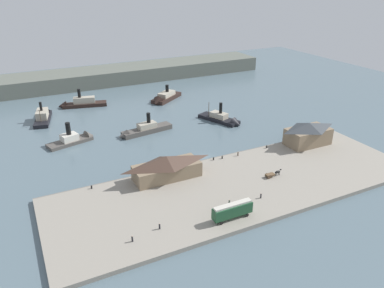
% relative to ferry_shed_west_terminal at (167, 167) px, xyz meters
% --- Properties ---
extents(ground_plane, '(320.00, 320.00, 0.00)m').
position_rel_ferry_shed_west_terminal_xyz_m(ground_plane, '(17.70, 9.18, -4.79)').
color(ground_plane, slate).
extents(quay_promenade, '(110.00, 36.00, 1.20)m').
position_rel_ferry_shed_west_terminal_xyz_m(quay_promenade, '(17.70, -12.82, -4.19)').
color(quay_promenade, gray).
rests_on(quay_promenade, ground).
extents(seawall_edge, '(110.00, 0.80, 1.00)m').
position_rel_ferry_shed_west_terminal_xyz_m(seawall_edge, '(17.70, 5.58, -4.29)').
color(seawall_edge, slate).
rests_on(seawall_edge, ground).
extents(ferry_shed_west_terminal, '(20.17, 8.07, 7.07)m').
position_rel_ferry_shed_west_terminal_xyz_m(ferry_shed_west_terminal, '(0.00, 0.00, 0.00)').
color(ferry_shed_west_terminal, '#847056').
rests_on(ferry_shed_west_terminal, quay_promenade).
extents(ferry_shed_central_terminal, '(15.84, 8.89, 8.13)m').
position_rel_ferry_shed_west_terminal_xyz_m(ferry_shed_central_terminal, '(54.36, 0.11, 0.53)').
color(ferry_shed_central_terminal, '#847056').
rests_on(ferry_shed_central_terminal, quay_promenade).
extents(street_tram, '(10.64, 2.40, 4.27)m').
position_rel_ferry_shed_west_terminal_xyz_m(street_tram, '(6.48, -26.14, -1.10)').
color(street_tram, '#1E4C2D').
rests_on(street_tram, quay_promenade).
extents(horse_cart, '(5.58, 1.59, 1.87)m').
position_rel_ferry_shed_west_terminal_xyz_m(horse_cart, '(28.76, -13.54, -2.66)').
color(horse_cart, brown).
rests_on(horse_cart, quay_promenade).
extents(pedestrian_standing_center, '(0.39, 0.39, 1.56)m').
position_rel_ferry_shed_west_terminal_xyz_m(pedestrian_standing_center, '(26.99, 3.03, -2.88)').
color(pedestrian_standing_center, '#4C3D33').
rests_on(pedestrian_standing_center, quay_promenade).
extents(pedestrian_by_tram, '(0.37, 0.37, 1.51)m').
position_rel_ferry_shed_west_terminal_xyz_m(pedestrian_by_tram, '(18.43, -21.70, -2.90)').
color(pedestrian_by_tram, '#232328').
rests_on(pedestrian_by_tram, quay_promenade).
extents(pedestrian_near_west_shed, '(0.40, 0.40, 1.63)m').
position_rel_ferry_shed_west_terminal_xyz_m(pedestrian_near_west_shed, '(-11.27, -22.07, -2.85)').
color(pedestrian_near_west_shed, '#232328').
rests_on(pedestrian_near_west_shed, quay_promenade).
extents(pedestrian_at_waters_edge, '(0.42, 0.42, 1.71)m').
position_rel_ferry_shed_west_terminal_xyz_m(pedestrian_at_waters_edge, '(8.91, -20.85, -2.81)').
color(pedestrian_at_waters_edge, '#3D4C42').
rests_on(pedestrian_at_waters_edge, quay_promenade).
extents(pedestrian_near_cart, '(0.39, 0.39, 1.59)m').
position_rel_ferry_shed_west_terminal_xyz_m(pedestrian_near_cart, '(-18.54, -23.63, -2.86)').
color(pedestrian_near_cart, '#232328').
rests_on(pedestrian_near_cart, quay_promenade).
extents(mooring_post_center_east, '(0.44, 0.44, 0.90)m').
position_rel_ferry_shed_west_terminal_xyz_m(mooring_post_center_east, '(39.39, 3.78, -3.14)').
color(mooring_post_center_east, black).
rests_on(mooring_post_center_east, quay_promenade).
extents(mooring_post_east, '(0.44, 0.44, 0.90)m').
position_rel_ferry_shed_west_terminal_xyz_m(mooring_post_east, '(21.23, 3.60, -3.14)').
color(mooring_post_east, black).
rests_on(mooring_post_east, quay_promenade).
extents(mooring_post_west, '(0.44, 0.44, 0.90)m').
position_rel_ferry_shed_west_terminal_xyz_m(mooring_post_west, '(-21.67, 3.71, -3.14)').
color(mooring_post_west, black).
rests_on(mooring_post_west, quay_promenade).
extents(mooring_post_center_west, '(0.44, 0.44, 0.90)m').
position_rel_ferry_shed_west_terminal_xyz_m(mooring_post_center_west, '(18.16, 3.98, -3.14)').
color(mooring_post_center_west, black).
rests_on(mooring_post_center_west, quay_promenade).
extents(ferry_departing_north, '(22.67, 7.54, 9.05)m').
position_rel_ferry_shed_west_terminal_xyz_m(ferry_departing_north, '(5.69, 38.14, -3.32)').
color(ferry_departing_north, '#514C47').
rests_on(ferry_departing_north, ground).
extents(ferry_mid_harbor, '(12.70, 20.60, 10.00)m').
position_rel_ferry_shed_west_terminal_xyz_m(ferry_mid_harbor, '(40.45, 34.73, -3.57)').
color(ferry_mid_harbor, black).
rests_on(ferry_mid_harbor, ground).
extents(ferry_approaching_west, '(19.99, 16.93, 9.28)m').
position_rel_ferry_shed_west_terminal_xyz_m(ferry_approaching_west, '(29.20, 72.94, -3.36)').
color(ferry_approaching_west, black).
rests_on(ferry_approaching_west, ground).
extents(ferry_near_quay, '(9.51, 20.99, 10.18)m').
position_rel_ferry_shed_west_terminal_xyz_m(ferry_near_quay, '(-26.97, 72.11, -3.18)').
color(ferry_near_quay, black).
rests_on(ferry_near_quay, ground).
extents(ferry_moored_west, '(22.51, 9.79, 10.02)m').
position_rel_ferry_shed_west_terminal_xyz_m(ferry_moored_west, '(-9.76, 82.46, -3.24)').
color(ferry_moored_west, black).
rests_on(ferry_moored_west, ground).
extents(ferry_outer_harbor, '(18.43, 9.82, 10.04)m').
position_rel_ferry_shed_west_terminal_xyz_m(ferry_outer_harbor, '(-19.10, 41.79, -3.47)').
color(ferry_outer_harbor, '#514C47').
rests_on(ferry_outer_harbor, ground).
extents(far_headland, '(180.00, 24.00, 8.00)m').
position_rel_ferry_shed_west_terminal_xyz_m(far_headland, '(17.70, 119.18, -0.79)').
color(far_headland, '#60665B').
rests_on(far_headland, ground).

